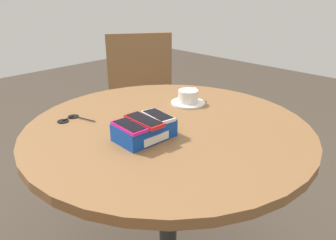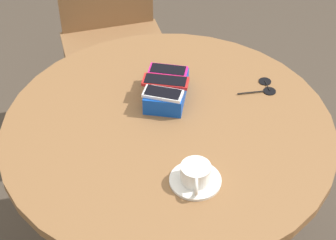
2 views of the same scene
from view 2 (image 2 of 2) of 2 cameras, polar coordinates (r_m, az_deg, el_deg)
The scene contains 9 objects.
round_table at distance 1.76m, azimuth 0.00°, elevation -3.59°, with size 1.00×1.00×0.76m.
phone_box at distance 1.75m, azimuth -0.17°, elevation 2.98°, with size 0.19×0.13×0.06m.
phone_magenta at distance 1.78m, azimuth 0.00°, elevation 5.06°, with size 0.06×0.13×0.01m.
phone_red at distance 1.73m, azimuth -0.25°, elevation 3.95°, with size 0.06×0.14×0.01m.
phone_white at distance 1.68m, azimuth -0.52°, elevation 2.71°, with size 0.07×0.12×0.01m.
saucer at distance 1.51m, azimuth 2.79°, elevation -6.14°, with size 0.14×0.14×0.01m, color silver.
coffee_cup at distance 1.49m, azimuth 2.83°, elevation -5.45°, with size 0.11×0.08×0.05m.
sunglasses at distance 1.83m, azimuth 9.85°, elevation 3.33°, with size 0.10×0.12×0.01m.
chair_near_window at distance 2.56m, azimuth -5.54°, elevation 8.36°, with size 0.59×0.59×0.92m.
Camera 2 is at (1.23, 0.14, 1.88)m, focal length 60.00 mm.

